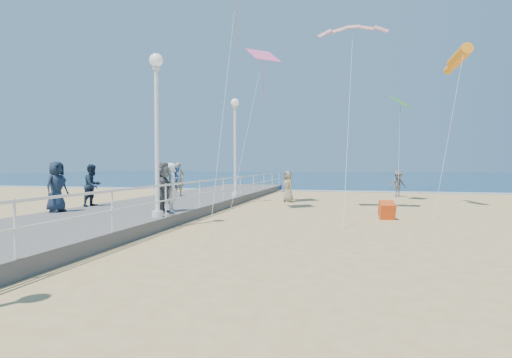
% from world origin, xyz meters
% --- Properties ---
extents(ground, '(160.00, 160.00, 0.00)m').
position_xyz_m(ground, '(0.00, 0.00, 0.00)').
color(ground, tan).
rests_on(ground, ground).
extents(ocean, '(160.00, 90.00, 0.05)m').
position_xyz_m(ocean, '(0.00, 65.00, 0.01)').
color(ocean, '#0C2D4D').
rests_on(ocean, ground).
extents(surf_line, '(160.00, 1.20, 0.04)m').
position_xyz_m(surf_line, '(0.00, 20.50, 0.03)').
color(surf_line, silver).
rests_on(surf_line, ground).
extents(boardwalk, '(5.00, 44.00, 0.40)m').
position_xyz_m(boardwalk, '(-7.50, 0.00, 0.20)').
color(boardwalk, slate).
rests_on(boardwalk, ground).
extents(railing, '(0.05, 42.00, 0.55)m').
position_xyz_m(railing, '(-5.05, 0.00, 1.25)').
color(railing, white).
rests_on(railing, boardwalk).
extents(lamp_post_mid, '(0.44, 0.44, 5.32)m').
position_xyz_m(lamp_post_mid, '(-5.35, 0.00, 3.66)').
color(lamp_post_mid, white).
rests_on(lamp_post_mid, boardwalk).
extents(lamp_post_far, '(0.44, 0.44, 5.32)m').
position_xyz_m(lamp_post_far, '(-5.35, 9.00, 3.66)').
color(lamp_post_far, white).
rests_on(lamp_post_far, boardwalk).
extents(woman_holding_toddler, '(0.59, 0.74, 1.78)m').
position_xyz_m(woman_holding_toddler, '(-5.53, 1.52, 1.29)').
color(woman_holding_toddler, white).
rests_on(woman_holding_toddler, boardwalk).
extents(toddler_held, '(0.40, 0.46, 0.80)m').
position_xyz_m(toddler_held, '(-5.38, 1.67, 1.65)').
color(toddler_held, '#3876D2').
rests_on(toddler_held, boardwalk).
extents(spectator_4, '(0.70, 0.97, 1.84)m').
position_xyz_m(spectator_4, '(-9.55, 0.41, 1.32)').
color(spectator_4, '#1A2739').
rests_on(spectator_4, boardwalk).
extents(spectator_5, '(0.76, 1.74, 1.82)m').
position_xyz_m(spectator_5, '(-5.71, 1.13, 1.31)').
color(spectator_5, '#55555A').
rests_on(spectator_5, boardwalk).
extents(spectator_6, '(0.70, 0.79, 1.83)m').
position_xyz_m(spectator_6, '(-8.32, 8.23, 1.31)').
color(spectator_6, gray).
rests_on(spectator_6, boardwalk).
extents(spectator_7, '(0.74, 0.91, 1.73)m').
position_xyz_m(spectator_7, '(-9.60, 2.54, 1.26)').
color(spectator_7, '#172433').
rests_on(spectator_7, boardwalk).
extents(beach_walker_a, '(1.28, 1.05, 1.73)m').
position_xyz_m(beach_walker_a, '(3.85, 15.79, 0.87)').
color(beach_walker_a, '#58575C').
rests_on(beach_walker_a, ground).
extents(beach_walker_c, '(0.97, 1.03, 1.77)m').
position_xyz_m(beach_walker_c, '(-2.64, 10.44, 0.89)').
color(beach_walker_c, gray).
rests_on(beach_walker_c, ground).
extents(box_kite, '(0.65, 0.78, 0.74)m').
position_xyz_m(box_kite, '(2.18, 4.15, 0.30)').
color(box_kite, red).
rests_on(box_kite, ground).
extents(kite_parafoil, '(3.17, 0.94, 0.65)m').
position_xyz_m(kite_parafoil, '(0.85, 6.52, 8.25)').
color(kite_parafoil, red).
extents(kite_windsock, '(1.03, 2.82, 1.11)m').
position_xyz_m(kite_windsock, '(5.83, 9.04, 7.30)').
color(kite_windsock, orange).
extents(kite_diamond_pink, '(1.94, 1.92, 0.84)m').
position_xyz_m(kite_diamond_pink, '(-3.72, 8.74, 7.87)').
color(kite_diamond_pink, '#F35997').
extents(kite_diamond_green, '(1.57, 1.67, 0.75)m').
position_xyz_m(kite_diamond_green, '(3.54, 12.48, 5.76)').
color(kite_diamond_green, green).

